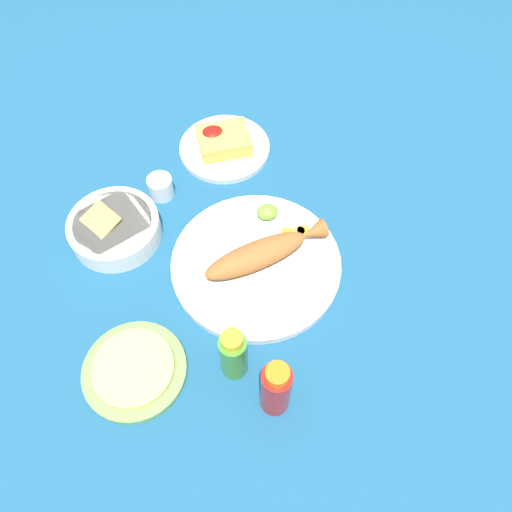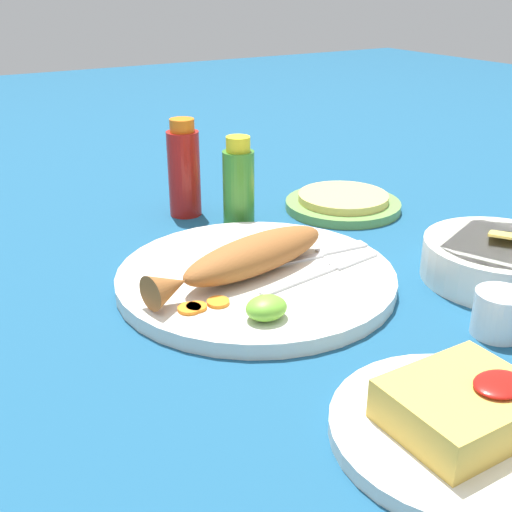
{
  "view_description": "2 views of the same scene",
  "coord_description": "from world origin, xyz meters",
  "px_view_note": "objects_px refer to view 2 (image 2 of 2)",
  "views": [
    {
      "loc": [
        0.13,
        0.5,
        0.86
      ],
      "look_at": [
        0.0,
        0.0,
        0.04
      ],
      "focal_mm": 35.0,
      "sensor_mm": 36.0,
      "label": 1
    },
    {
      "loc": [
        -0.36,
        -0.6,
        0.35
      ],
      "look_at": [
        0.0,
        0.0,
        0.04
      ],
      "focal_mm": 45.0,
      "sensor_mm": 36.0,
      "label": 2
    }
  ],
  "objects_px": {
    "tortilla_plate": "(343,205)",
    "side_plate_fries": "(458,431)",
    "fried_fish": "(247,258)",
    "hot_sauce_bottle_green": "(239,184)",
    "main_plate": "(256,278)",
    "salt_cup": "(499,316)",
    "hot_sauce_bottle_red": "(184,170)",
    "guacamole_bowl": "(500,259)",
    "fork_near": "(314,255)",
    "fork_far": "(329,269)"
  },
  "relations": [
    {
      "from": "fork_far",
      "to": "side_plate_fries",
      "type": "distance_m",
      "value": 0.29
    },
    {
      "from": "fork_far",
      "to": "hot_sauce_bottle_green",
      "type": "bearing_deg",
      "value": 78.85
    },
    {
      "from": "fried_fish",
      "to": "side_plate_fries",
      "type": "xyz_separation_m",
      "value": [
        0.01,
        -0.32,
        -0.03
      ]
    },
    {
      "from": "main_plate",
      "to": "salt_cup",
      "type": "height_order",
      "value": "salt_cup"
    },
    {
      "from": "main_plate",
      "to": "fork_near",
      "type": "bearing_deg",
      "value": 0.34
    },
    {
      "from": "fork_near",
      "to": "salt_cup",
      "type": "distance_m",
      "value": 0.24
    },
    {
      "from": "fried_fish",
      "to": "tortilla_plate",
      "type": "relative_size",
      "value": 1.43
    },
    {
      "from": "guacamole_bowl",
      "to": "fork_near",
      "type": "bearing_deg",
      "value": 141.04
    },
    {
      "from": "fried_fish",
      "to": "hot_sauce_bottle_red",
      "type": "height_order",
      "value": "hot_sauce_bottle_red"
    },
    {
      "from": "hot_sauce_bottle_red",
      "to": "salt_cup",
      "type": "bearing_deg",
      "value": -76.5
    },
    {
      "from": "side_plate_fries",
      "to": "fork_far",
      "type": "bearing_deg",
      "value": 73.88
    },
    {
      "from": "tortilla_plate",
      "to": "hot_sauce_bottle_green",
      "type": "bearing_deg",
      "value": 168.95
    },
    {
      "from": "fork_far",
      "to": "tortilla_plate",
      "type": "distance_m",
      "value": 0.28
    },
    {
      "from": "fried_fish",
      "to": "tortilla_plate",
      "type": "distance_m",
      "value": 0.32
    },
    {
      "from": "main_plate",
      "to": "fork_far",
      "type": "xyz_separation_m",
      "value": [
        0.08,
        -0.04,
        0.01
      ]
    },
    {
      "from": "side_plate_fries",
      "to": "guacamole_bowl",
      "type": "bearing_deg",
      "value": 34.6
    },
    {
      "from": "fork_near",
      "to": "hot_sauce_bottle_green",
      "type": "bearing_deg",
      "value": 94.37
    },
    {
      "from": "side_plate_fries",
      "to": "guacamole_bowl",
      "type": "height_order",
      "value": "guacamole_bowl"
    },
    {
      "from": "fried_fish",
      "to": "guacamole_bowl",
      "type": "bearing_deg",
      "value": -38.49
    },
    {
      "from": "side_plate_fries",
      "to": "tortilla_plate",
      "type": "distance_m",
      "value": 0.56
    },
    {
      "from": "salt_cup",
      "to": "side_plate_fries",
      "type": "xyz_separation_m",
      "value": [
        -0.16,
        -0.1,
        -0.01
      ]
    },
    {
      "from": "fork_far",
      "to": "side_plate_fries",
      "type": "height_order",
      "value": "fork_far"
    },
    {
      "from": "side_plate_fries",
      "to": "tortilla_plate",
      "type": "height_order",
      "value": "same"
    },
    {
      "from": "fried_fish",
      "to": "main_plate",
      "type": "bearing_deg",
      "value": -0.0
    },
    {
      "from": "tortilla_plate",
      "to": "side_plate_fries",
      "type": "bearing_deg",
      "value": -118.56
    },
    {
      "from": "fork_far",
      "to": "guacamole_bowl",
      "type": "height_order",
      "value": "guacamole_bowl"
    },
    {
      "from": "salt_cup",
      "to": "tortilla_plate",
      "type": "distance_m",
      "value": 0.41
    },
    {
      "from": "hot_sauce_bottle_red",
      "to": "salt_cup",
      "type": "height_order",
      "value": "hot_sauce_bottle_red"
    },
    {
      "from": "fork_far",
      "to": "hot_sauce_bottle_red",
      "type": "xyz_separation_m",
      "value": [
        -0.04,
        0.32,
        0.05
      ]
    },
    {
      "from": "side_plate_fries",
      "to": "guacamole_bowl",
      "type": "relative_size",
      "value": 1.14
    },
    {
      "from": "fork_far",
      "to": "hot_sauce_bottle_red",
      "type": "bearing_deg",
      "value": 88.96
    },
    {
      "from": "hot_sauce_bottle_red",
      "to": "tortilla_plate",
      "type": "bearing_deg",
      "value": -26.13
    },
    {
      "from": "fried_fish",
      "to": "fork_near",
      "type": "height_order",
      "value": "fried_fish"
    },
    {
      "from": "fork_near",
      "to": "tortilla_plate",
      "type": "bearing_deg",
      "value": 47.48
    },
    {
      "from": "fried_fish",
      "to": "fork_far",
      "type": "xyz_separation_m",
      "value": [
        0.09,
        -0.04,
        -0.02
      ]
    },
    {
      "from": "fried_fish",
      "to": "side_plate_fries",
      "type": "bearing_deg",
      "value": -100.26
    },
    {
      "from": "fried_fish",
      "to": "tortilla_plate",
      "type": "xyz_separation_m",
      "value": [
        0.27,
        0.16,
        -0.03
      ]
    },
    {
      "from": "main_plate",
      "to": "fork_near",
      "type": "xyz_separation_m",
      "value": [
        0.09,
        0.0,
        0.01
      ]
    },
    {
      "from": "fork_near",
      "to": "hot_sauce_bottle_red",
      "type": "bearing_deg",
      "value": 105.41
    },
    {
      "from": "fried_fish",
      "to": "hot_sauce_bottle_green",
      "type": "distance_m",
      "value": 0.22
    },
    {
      "from": "main_plate",
      "to": "fork_near",
      "type": "relative_size",
      "value": 1.82
    },
    {
      "from": "hot_sauce_bottle_green",
      "to": "tortilla_plate",
      "type": "bearing_deg",
      "value": -11.05
    },
    {
      "from": "main_plate",
      "to": "side_plate_fries",
      "type": "relative_size",
      "value": 1.61
    },
    {
      "from": "fried_fish",
      "to": "hot_sauce_bottle_green",
      "type": "xyz_separation_m",
      "value": [
        0.1,
        0.2,
        0.02
      ]
    },
    {
      "from": "fried_fish",
      "to": "hot_sauce_bottle_green",
      "type": "height_order",
      "value": "hot_sauce_bottle_green"
    },
    {
      "from": "fried_fish",
      "to": "hot_sauce_bottle_green",
      "type": "relative_size",
      "value": 1.99
    },
    {
      "from": "hot_sauce_bottle_red",
      "to": "guacamole_bowl",
      "type": "bearing_deg",
      "value": -61.21
    },
    {
      "from": "main_plate",
      "to": "fork_far",
      "type": "bearing_deg",
      "value": -30.25
    },
    {
      "from": "fork_near",
      "to": "tortilla_plate",
      "type": "relative_size",
      "value": 1.01
    },
    {
      "from": "tortilla_plate",
      "to": "hot_sauce_bottle_red",
      "type": "bearing_deg",
      "value": 153.87
    }
  ]
}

